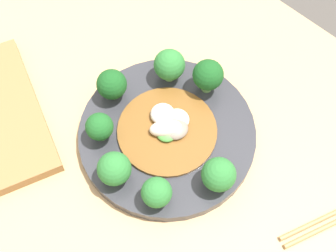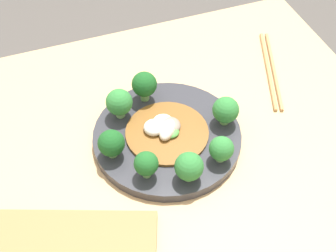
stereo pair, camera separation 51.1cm
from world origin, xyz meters
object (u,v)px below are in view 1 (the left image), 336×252
at_px(broccoli_west, 219,175).
at_px(broccoli_north, 115,170).
at_px(broccoli_south, 208,75).
at_px(broccoli_southeast, 169,65).
at_px(broccoli_northwest, 157,193).
at_px(broccoli_east, 112,85).
at_px(stirfry_center, 168,127).
at_px(broccoli_northeast, 99,127).
at_px(plate, 168,135).

relative_size(broccoli_west, broccoli_north, 1.02).
relative_size(broccoli_west, broccoli_south, 0.91).
height_order(broccoli_north, broccoli_south, broccoli_south).
relative_size(broccoli_west, broccoli_southeast, 0.95).
bearing_deg(broccoli_west, broccoli_northwest, 60.67).
bearing_deg(broccoli_east, stirfry_center, -170.89).
bearing_deg(broccoli_southeast, broccoli_northwest, 129.62).
xyz_separation_m(broccoli_north, broccoli_southeast, (0.07, -0.18, 0.00)).
relative_size(broccoli_north, broccoli_southeast, 0.93).
bearing_deg(broccoli_northeast, broccoli_southeast, -88.93).
distance_m(broccoli_northwest, stirfry_center, 0.12).
relative_size(broccoli_northeast, stirfry_center, 0.35).
bearing_deg(broccoli_north, broccoli_east, -40.24).
xyz_separation_m(broccoli_northeast, broccoli_south, (-0.05, -0.17, 0.01)).
bearing_deg(broccoli_northwest, broccoli_north, 15.18).
bearing_deg(plate, broccoli_southeast, -46.77).
distance_m(broccoli_west, broccoli_north, 0.14).
height_order(broccoli_north, broccoli_southeast, broccoli_southeast).
relative_size(plate, broccoli_west, 4.74).
distance_m(broccoli_west, broccoli_northwest, 0.09).
height_order(broccoli_north, stirfry_center, broccoli_north).
height_order(broccoli_west, broccoli_northwest, broccoli_west).
distance_m(broccoli_west, broccoli_east, 0.22).
bearing_deg(broccoli_southeast, broccoli_east, 65.56).
relative_size(broccoli_east, stirfry_center, 0.36).
height_order(broccoli_northwest, stirfry_center, broccoli_northwest).
bearing_deg(plate, broccoli_northeast, 48.88).
height_order(plate, broccoli_northeast, broccoli_northeast).
distance_m(plate, broccoli_southeast, 0.11).
relative_size(plate, broccoli_southeast, 4.51).
relative_size(broccoli_north, broccoli_east, 1.01).
height_order(broccoli_east, stirfry_center, broccoli_east).
bearing_deg(stirfry_center, broccoli_south, -84.88).
bearing_deg(broccoli_northeast, broccoli_south, -107.32).
xyz_separation_m(broccoli_west, broccoli_south, (0.12, -0.11, 0.01)).
bearing_deg(broccoli_east, broccoli_south, -130.61).
bearing_deg(plate, broccoli_northwest, 126.28).
height_order(broccoli_southeast, broccoli_east, broccoli_southeast).
relative_size(plate, broccoli_northwest, 5.29).
bearing_deg(broccoli_northeast, broccoli_northwest, 174.68).
relative_size(broccoli_north, stirfry_center, 0.37).
height_order(plate, broccoli_south, broccoli_south).
bearing_deg(broccoli_east, broccoli_north, 139.76).
height_order(broccoli_north, broccoli_northeast, broccoli_north).
bearing_deg(broccoli_east, broccoli_northwest, 156.66).
height_order(broccoli_west, broccoli_northeast, broccoli_west).
distance_m(broccoli_north, broccoli_southeast, 0.19).
xyz_separation_m(broccoli_south, broccoli_northwest, (-0.08, 0.19, -0.01)).
height_order(broccoli_west, broccoli_southeast, broccoli_southeast).
bearing_deg(broccoli_west, broccoli_north, 41.45).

